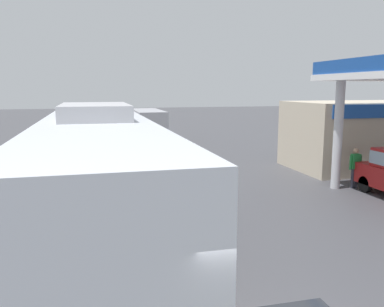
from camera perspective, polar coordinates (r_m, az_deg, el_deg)
ground at (r=24.99m, az=-9.00°, el=-0.16°), size 120.00×120.00×0.00m
lane_divider_stripe at (r=20.09m, az=-7.67°, el=-2.43°), size 0.16×50.00×0.01m
coach_bus_main at (r=9.30m, az=-13.22°, el=-5.53°), size 2.60×11.04×3.69m
minibus_opposing_lane at (r=30.33m, az=-6.28°, el=4.36°), size 2.04×6.13×2.44m
pedestrian_near_pump at (r=17.61m, az=22.32°, el=-1.63°), size 0.55×0.22×1.66m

